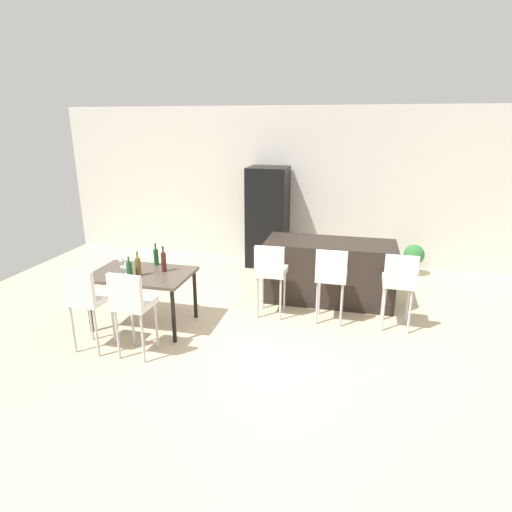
{
  "coord_description": "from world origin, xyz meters",
  "views": [
    {
      "loc": [
        0.85,
        -5.07,
        2.62
      ],
      "look_at": [
        -0.45,
        0.33,
        0.85
      ],
      "focal_mm": 29.7,
      "sensor_mm": 36.0,
      "label": 1
    }
  ],
  "objects_px": {
    "potted_plant": "(414,258)",
    "wine_bottle_near": "(164,262)",
    "kitchen_island": "(329,271)",
    "bar_chair_right": "(399,279)",
    "wine_glass_right": "(126,265)",
    "dining_chair_near": "(86,296)",
    "dining_table": "(142,278)",
    "refrigerator": "(268,217)",
    "wine_glass_middle": "(121,258)",
    "wine_bottle_end": "(129,270)",
    "dining_chair_far": "(132,301)",
    "wine_bottle_inner": "(138,266)",
    "bar_chair_left": "(271,269)",
    "wine_bottle_left": "(156,257)",
    "bar_chair_middle": "(331,274)"
  },
  "relations": [
    {
      "from": "wine_glass_right",
      "to": "potted_plant",
      "type": "bearing_deg",
      "value": 37.43
    },
    {
      "from": "wine_glass_right",
      "to": "potted_plant",
      "type": "xyz_separation_m",
      "value": [
        3.87,
        2.97,
        -0.54
      ]
    },
    {
      "from": "bar_chair_right",
      "to": "wine_bottle_end",
      "type": "height_order",
      "value": "bar_chair_right"
    },
    {
      "from": "dining_table",
      "to": "wine_glass_middle",
      "type": "relative_size",
      "value": 7.39
    },
    {
      "from": "bar_chair_left",
      "to": "wine_glass_middle",
      "type": "bearing_deg",
      "value": -165.82
    },
    {
      "from": "dining_table",
      "to": "refrigerator",
      "type": "xyz_separation_m",
      "value": [
        1.07,
        2.88,
        0.25
      ]
    },
    {
      "from": "bar_chair_left",
      "to": "wine_glass_middle",
      "type": "distance_m",
      "value": 2.03
    },
    {
      "from": "dining_table",
      "to": "bar_chair_middle",
      "type": "bearing_deg",
      "value": 14.99
    },
    {
      "from": "bar_chair_left",
      "to": "wine_bottle_near",
      "type": "distance_m",
      "value": 1.43
    },
    {
      "from": "kitchen_island",
      "to": "bar_chair_right",
      "type": "xyz_separation_m",
      "value": [
        0.93,
        -0.78,
        0.24
      ]
    },
    {
      "from": "bar_chair_middle",
      "to": "wine_bottle_near",
      "type": "xyz_separation_m",
      "value": [
        -2.14,
        -0.53,
        0.18
      ]
    },
    {
      "from": "bar_chair_right",
      "to": "wine_glass_right",
      "type": "relative_size",
      "value": 6.03
    },
    {
      "from": "potted_plant",
      "to": "dining_table",
      "type": "bearing_deg",
      "value": -142.23
    },
    {
      "from": "bar_chair_middle",
      "to": "dining_table",
      "type": "bearing_deg",
      "value": -165.01
    },
    {
      "from": "dining_chair_far",
      "to": "kitchen_island",
      "type": "bearing_deg",
      "value": 47.14
    },
    {
      "from": "wine_glass_middle",
      "to": "wine_bottle_end",
      "type": "bearing_deg",
      "value": -47.84
    },
    {
      "from": "kitchen_island",
      "to": "bar_chair_left",
      "type": "distance_m",
      "value": 1.1
    },
    {
      "from": "bar_chair_middle",
      "to": "wine_bottle_inner",
      "type": "relative_size",
      "value": 3.23
    },
    {
      "from": "bar_chair_right",
      "to": "wine_glass_middle",
      "type": "bearing_deg",
      "value": -172.24
    },
    {
      "from": "bar_chair_middle",
      "to": "wine_glass_right",
      "type": "xyz_separation_m",
      "value": [
        -2.57,
        -0.74,
        0.17
      ]
    },
    {
      "from": "bar_chair_right",
      "to": "dining_chair_near",
      "type": "xyz_separation_m",
      "value": [
        -3.55,
        -1.42,
        0.0
      ]
    },
    {
      "from": "dining_table",
      "to": "wine_bottle_end",
      "type": "height_order",
      "value": "wine_bottle_end"
    },
    {
      "from": "dining_table",
      "to": "wine_glass_middle",
      "type": "xyz_separation_m",
      "value": [
        -0.37,
        0.15,
        0.2
      ]
    },
    {
      "from": "bar_chair_middle",
      "to": "kitchen_island",
      "type": "bearing_deg",
      "value": 95.4
    },
    {
      "from": "bar_chair_middle",
      "to": "wine_bottle_left",
      "type": "relative_size",
      "value": 3.4
    },
    {
      "from": "dining_chair_near",
      "to": "potted_plant",
      "type": "relative_size",
      "value": 1.88
    },
    {
      "from": "wine_bottle_inner",
      "to": "dining_chair_far",
      "type": "bearing_deg",
      "value": -68.19
    },
    {
      "from": "kitchen_island",
      "to": "wine_bottle_end",
      "type": "xyz_separation_m",
      "value": [
        -2.37,
        -1.64,
        0.39
      ]
    },
    {
      "from": "wine_bottle_left",
      "to": "wine_bottle_near",
      "type": "relative_size",
      "value": 0.9
    },
    {
      "from": "bar_chair_left",
      "to": "bar_chair_middle",
      "type": "distance_m",
      "value": 0.82
    },
    {
      "from": "wine_bottle_left",
      "to": "wine_bottle_near",
      "type": "height_order",
      "value": "wine_bottle_near"
    },
    {
      "from": "dining_table",
      "to": "wine_glass_right",
      "type": "xyz_separation_m",
      "value": [
        -0.17,
        -0.09,
        0.2
      ]
    },
    {
      "from": "bar_chair_right",
      "to": "wine_glass_middle",
      "type": "relative_size",
      "value": 6.03
    },
    {
      "from": "kitchen_island",
      "to": "refrigerator",
      "type": "height_order",
      "value": "refrigerator"
    },
    {
      "from": "dining_chair_near",
      "to": "dining_chair_far",
      "type": "xyz_separation_m",
      "value": [
        0.58,
        -0.0,
        0.0
      ]
    },
    {
      "from": "wine_bottle_end",
      "to": "potted_plant",
      "type": "height_order",
      "value": "wine_bottle_end"
    },
    {
      "from": "dining_chair_near",
      "to": "wine_glass_right",
      "type": "height_order",
      "value": "dining_chair_near"
    },
    {
      "from": "bar_chair_right",
      "to": "wine_bottle_inner",
      "type": "xyz_separation_m",
      "value": [
        -3.24,
        -0.75,
        0.17
      ]
    },
    {
      "from": "potted_plant",
      "to": "wine_bottle_near",
      "type": "bearing_deg",
      "value": -141.29
    },
    {
      "from": "dining_chair_far",
      "to": "wine_glass_right",
      "type": "relative_size",
      "value": 6.03
    },
    {
      "from": "wine_bottle_inner",
      "to": "wine_glass_right",
      "type": "height_order",
      "value": "wine_bottle_inner"
    },
    {
      "from": "bar_chair_left",
      "to": "dining_table",
      "type": "xyz_separation_m",
      "value": [
        -1.59,
        -0.64,
        -0.03
      ]
    },
    {
      "from": "wine_bottle_end",
      "to": "refrigerator",
      "type": "bearing_deg",
      "value": 70.35
    },
    {
      "from": "bar_chair_right",
      "to": "potted_plant",
      "type": "bearing_deg",
      "value": 78.66
    },
    {
      "from": "kitchen_island",
      "to": "bar_chair_left",
      "type": "xyz_separation_m",
      "value": [
        -0.74,
        -0.78,
        0.24
      ]
    },
    {
      "from": "bar_chair_right",
      "to": "wine_glass_right",
      "type": "xyz_separation_m",
      "value": [
        -3.43,
        -0.74,
        0.17
      ]
    },
    {
      "from": "wine_glass_right",
      "to": "potted_plant",
      "type": "relative_size",
      "value": 0.31
    },
    {
      "from": "wine_bottle_left",
      "to": "wine_bottle_end",
      "type": "distance_m",
      "value": 0.56
    },
    {
      "from": "dining_chair_near",
      "to": "potted_plant",
      "type": "height_order",
      "value": "dining_chair_near"
    },
    {
      "from": "dining_table",
      "to": "dining_chair_near",
      "type": "relative_size",
      "value": 1.22
    }
  ]
}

